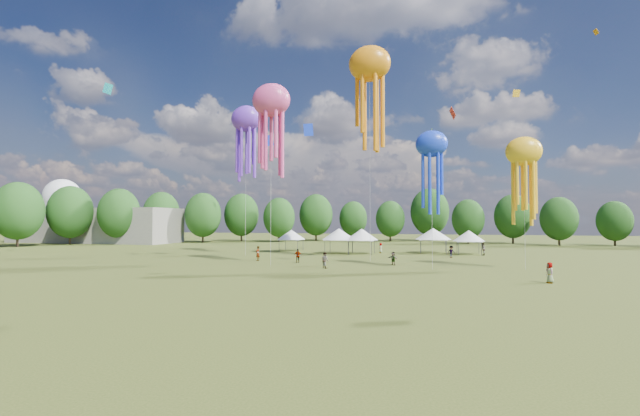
# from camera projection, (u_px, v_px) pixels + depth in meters

# --- Properties ---
(spectator_near) EXTENTS (1.08, 1.05, 1.75)m
(spectator_near) POSITION_uv_depth(u_px,v_px,m) (325.00, 260.00, 45.34)
(spectator_near) COLOR gray
(spectator_near) RESTS_ON ground
(spectators_far) EXTENTS (31.70, 29.60, 1.88)m
(spectators_far) POSITION_uv_depth(u_px,v_px,m) (413.00, 254.00, 53.82)
(spectators_far) COLOR gray
(spectators_far) RESTS_ON ground
(festival_tents) EXTENTS (33.37, 9.88, 3.98)m
(festival_tents) POSITION_uv_depth(u_px,v_px,m) (379.00, 235.00, 66.30)
(festival_tents) COLOR #47474C
(festival_tents) RESTS_ON ground
(show_kites) EXTENTS (40.66, 15.93, 27.83)m
(show_kites) POSITION_uv_depth(u_px,v_px,m) (336.00, 119.00, 52.94)
(show_kites) COLOR #E04289
(show_kites) RESTS_ON ground
(small_kites) EXTENTS (72.60, 51.20, 44.20)m
(small_kites) POSITION_uv_depth(u_px,v_px,m) (391.00, 0.00, 51.41)
(small_kites) COLOR #E04289
(small_kites) RESTS_ON ground
(treeline) EXTENTS (201.57, 95.24, 13.43)m
(treeline) POSITION_uv_depth(u_px,v_px,m) (379.00, 213.00, 72.75)
(treeline) COLOR #38281C
(treeline) RESTS_ON ground
(hangar) EXTENTS (40.00, 12.00, 8.00)m
(hangar) POSITION_uv_depth(u_px,v_px,m) (95.00, 225.00, 98.74)
(hangar) COLOR gray
(hangar) RESTS_ON ground
(radome) EXTENTS (9.00, 9.00, 16.00)m
(radome) POSITION_uv_depth(u_px,v_px,m) (62.00, 202.00, 108.69)
(radome) COLOR white
(radome) RESTS_ON ground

